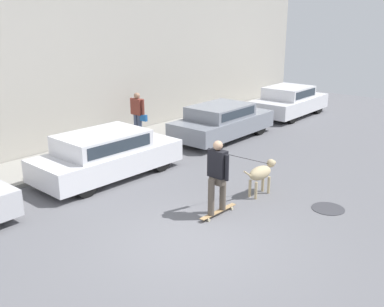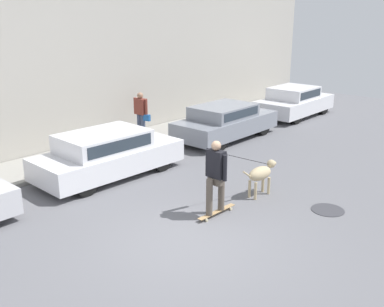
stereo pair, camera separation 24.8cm
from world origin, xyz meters
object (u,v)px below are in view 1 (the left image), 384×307
Objects in this scene: parked_car_1 at (107,155)px; pedestrian_with_bag at (138,112)px; parked_car_2 at (222,122)px; parked_car_3 at (289,102)px; skateboarder at (218,174)px; dog at (261,173)px.

pedestrian_with_bag is at bearing 36.36° from parked_car_1.
parked_car_3 is (4.82, 0.00, 0.01)m from parked_car_2.
parked_car_3 is 10.70m from skateboarder.
parked_car_3 is 7.15m from pedestrian_with_bag.
parked_car_2 is 3.41× the size of dog.
pedestrian_with_bag is (-6.78, 2.25, 0.32)m from parked_car_3.
skateboarder reaches higher than dog.
pedestrian_with_bag reaches higher than parked_car_3.
parked_car_2 is at bearing 38.27° from skateboarder.
pedestrian_with_bag is (-1.96, 2.25, 0.34)m from parked_car_2.
parked_car_3 reaches higher than parked_car_2.
parked_car_2 is at bearing 179.35° from parked_car_3.
skateboarder is at bearing -177.93° from dog.
skateboarder is (0.02, -3.78, 0.36)m from parked_car_1.
parked_car_3 is at bearing 22.86° from skateboarder.
parked_car_2 reaches higher than dog.
parked_car_1 is 1.04× the size of parked_car_3.
dog is 0.48× the size of skateboarder.
parked_car_1 is 3.96m from pedestrian_with_bag.
parked_car_1 is at bearing 118.18° from dog.
parked_car_1 is 4.20m from dog.
dog is at bearing -155.88° from parked_car_3.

